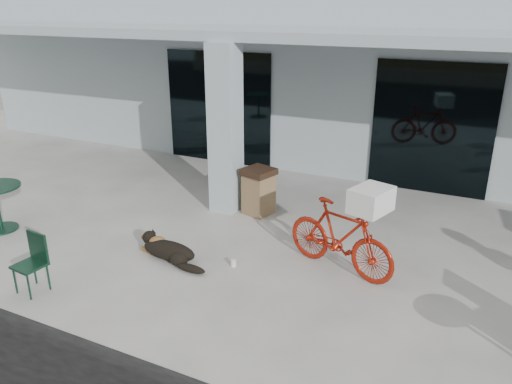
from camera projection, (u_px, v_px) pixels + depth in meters
The scene contains 12 objects.
ground at pixel (241, 281), 7.17m from camera, with size 80.00×80.00×0.00m, color beige.
building at pixel (385, 62), 13.53m from camera, with size 22.00×7.00×4.50m, color #A1B0B7.
storefront_glass_left at pixel (218, 108), 12.19m from camera, with size 2.80×0.06×2.70m, color black.
storefront_glass_right at pixel (431, 129), 10.15m from camera, with size 2.40×0.06×2.70m, color black.
column at pixel (225, 130), 9.17m from camera, with size 0.50×0.50×3.12m, color #A1B0B7.
overhang at pixel (330, 35), 9.07m from camera, with size 22.00×2.80×0.18m, color #A1B0B7.
bicycle at pixel (340, 237), 7.27m from camera, with size 0.51×1.79×1.08m, color #A51E0D.
laundry_basket at pixel (371, 200), 6.74m from camera, with size 0.58×0.43×0.34m, color white.
dog at pixel (169, 250), 7.70m from camera, with size 1.06×0.35×0.35m, color black, non-canonical shape.
cup_near_dog at pixel (233, 263), 7.55m from camera, with size 0.08×0.08×0.10m, color white.
cafe_chair_near at pixel (29, 265), 6.76m from camera, with size 0.38×0.41×0.83m, color #133826, non-canonical shape.
trash_receptacle at pixel (259, 191), 9.34m from camera, with size 0.52×0.52×0.89m, color olive, non-canonical shape.
Camera 1 is at (2.93, -5.53, 3.72)m, focal length 35.00 mm.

